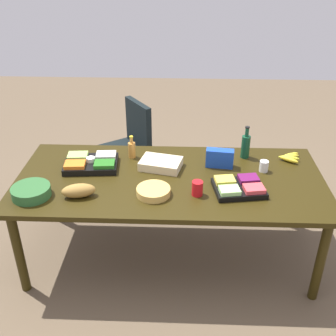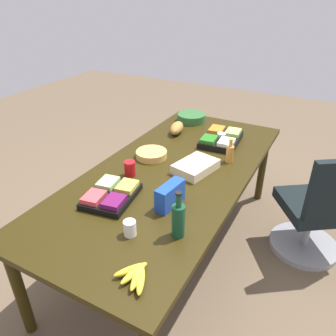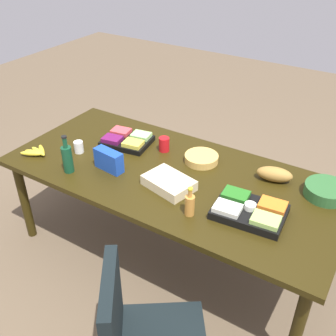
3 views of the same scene
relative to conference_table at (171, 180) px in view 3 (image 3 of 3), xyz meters
name	(u,v)px [view 3 (image 3 of 3)]	position (x,y,z in m)	size (l,w,h in m)	color
ground_plane	(171,251)	(0.00, 0.00, -0.70)	(10.00, 10.00, 0.00)	brown
conference_table	(171,180)	(0.00, 0.00, 0.00)	(2.38, 1.08, 0.76)	#2C2309
bread_loaf	(275,174)	(-0.64, -0.29, 0.12)	(0.24, 0.11, 0.10)	#A47A37
dressing_bottle	(190,204)	(-0.33, 0.33, 0.14)	(0.07, 0.07, 0.19)	#CC8738
red_solo_cup	(164,144)	(0.20, -0.23, 0.12)	(0.08, 0.08, 0.11)	red
sheet_cake	(169,183)	(-0.08, 0.16, 0.10)	(0.32, 0.22, 0.07)	beige
chip_bag_blue	(109,160)	(0.39, 0.20, 0.14)	(0.22, 0.08, 0.15)	#1B47B6
fruit_platter	(127,140)	(0.51, -0.17, 0.10)	(0.40, 0.33, 0.07)	black
veggie_tray	(250,210)	(-0.64, 0.15, 0.10)	(0.44, 0.33, 0.09)	black
chip_bowl	(201,158)	(-0.11, -0.24, 0.09)	(0.25, 0.25, 0.05)	#DAAD54
salad_bowl	(326,191)	(-0.98, -0.30, 0.10)	(0.28, 0.28, 0.08)	#2D622F
banana_bunch	(36,152)	(0.98, 0.33, 0.09)	(0.19, 0.19, 0.04)	yellow
paper_cup	(79,147)	(0.74, 0.13, 0.11)	(0.07, 0.07, 0.09)	white
wine_bottle	(67,158)	(0.62, 0.37, 0.17)	(0.08, 0.08, 0.28)	#13452A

